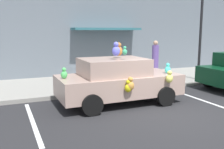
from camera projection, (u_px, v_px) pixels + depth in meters
ground_plane at (173, 114)px, 7.66m from camera, size 60.00×60.00×0.00m
sidewalk at (108, 82)px, 12.17m from camera, size 24.00×4.00×0.15m
storefront_building at (93, 17)px, 13.60m from camera, size 24.00×1.25×6.40m
parking_stripe_front at (200, 99)px, 9.31m from camera, size 0.12×3.60×0.01m
parking_stripe_rear at (33, 121)px, 7.04m from camera, size 0.12×3.60×0.01m
plush_covered_car at (118, 80)px, 8.71m from camera, size 4.12×2.12×2.11m
teddy_bear_on_sidewalk at (140, 74)px, 11.59m from camera, size 0.41×0.34×0.79m
street_lamp_post at (201, 25)px, 11.95m from camera, size 0.28×0.28×4.20m
pedestrian_near_shopfront at (155, 61)px, 12.51m from camera, size 0.32×0.32×1.84m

